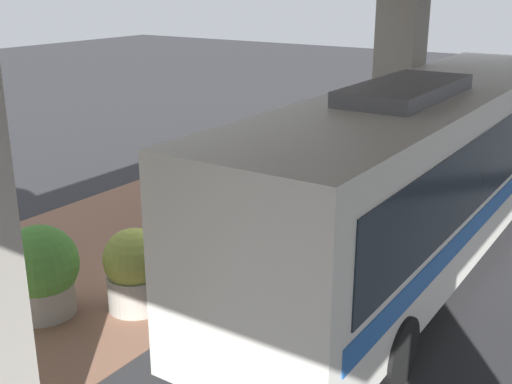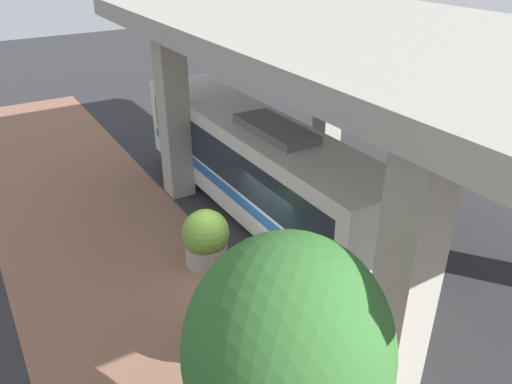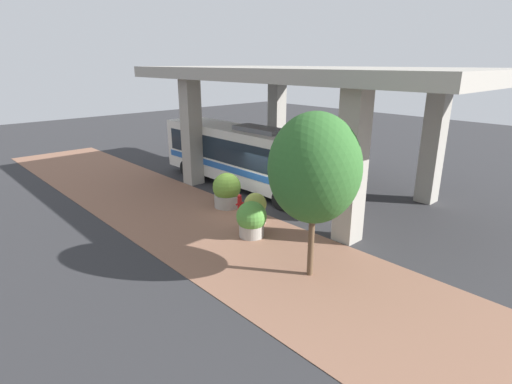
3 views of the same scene
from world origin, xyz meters
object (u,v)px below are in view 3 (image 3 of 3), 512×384
bus (245,154)px  planter_middle (227,191)px  planter_back (255,208)px  street_tree_near (315,169)px  fire_hydrant (240,205)px  planter_front (252,219)px

bus → planter_middle: (-2.81, -1.87, -1.12)m
planter_back → street_tree_near: size_ratio=0.25×
bus → street_tree_near: (-4.96, -9.02, 1.77)m
fire_hydrant → planter_middle: 1.33m
planter_middle → planter_back: size_ratio=1.24×
fire_hydrant → street_tree_near: size_ratio=0.18×
fire_hydrant → planter_front: 2.56m
bus → fire_hydrant: (-3.06, -3.13, -1.45)m
street_tree_near → bus: bearing=61.2°
planter_middle → street_tree_near: street_tree_near is taller
fire_hydrant → planter_middle: bearing=78.5°
bus → street_tree_near: size_ratio=2.23×
fire_hydrant → street_tree_near: street_tree_near is taller
planter_front → planter_back: planter_front is taller
planter_back → street_tree_near: (-1.77, -4.65, 3.04)m
planter_middle → planter_back: (-0.39, -2.50, -0.15)m
fire_hydrant → planter_middle: (0.26, 1.26, 0.33)m
planter_front → planter_back: bearing=41.4°
planter_front → street_tree_near: size_ratio=0.28×
bus → planter_back: bus is taller
fire_hydrant → planter_front: size_ratio=0.66×
planter_middle → planter_back: bearing=-98.9°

